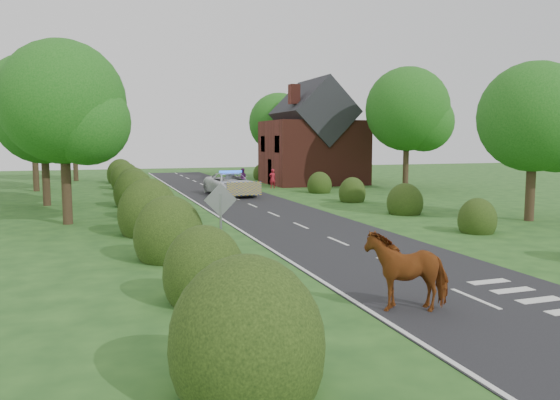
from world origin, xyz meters
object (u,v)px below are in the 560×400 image
object	(u,v)px
police_van	(231,184)
pedestrian_purple	(242,178)
cow	(407,275)
pedestrian_red	(272,179)
road_sign	(221,211)

from	to	relation	value
police_van	pedestrian_purple	distance (m)	6.49
cow	pedestrian_red	bearing A→B (deg)	-177.97
cow	pedestrian_purple	xyz separation A→B (m)	(4.54, 32.22, 0.03)
road_sign	pedestrian_red	distance (m)	26.48
cow	pedestrian_purple	world-z (taller)	pedestrian_purple
pedestrian_purple	police_van	bearing A→B (deg)	71.16
police_van	road_sign	bearing A→B (deg)	-108.81
police_van	pedestrian_purple	world-z (taller)	police_van
road_sign	police_van	xyz separation A→B (m)	(5.18, 20.23, -0.86)
road_sign	cow	xyz separation A→B (m)	(3.07, -5.98, -0.90)
road_sign	police_van	size ratio (longest dim) A/B	0.43
police_van	pedestrian_purple	bearing A→B (deg)	63.59
pedestrian_red	cow	bearing A→B (deg)	68.82
pedestrian_purple	cow	bearing A→B (deg)	85.11
road_sign	police_van	distance (m)	20.90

